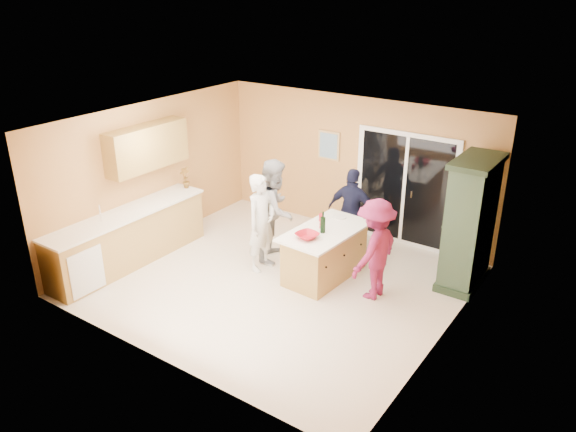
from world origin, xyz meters
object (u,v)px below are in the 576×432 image
Objects in this scene: woman_white at (261,223)px; woman_grey at (275,210)px; woman_navy at (352,211)px; woman_magenta at (375,249)px; green_hutch at (470,225)px; kitchen_island at (325,255)px.

woman_grey reaches higher than woman_white.
woman_magenta is (1.01, -1.14, 0.02)m from woman_navy.
woman_grey is at bearing 36.43° from woman_navy.
woman_white is 1.96m from woman_magenta.
woman_magenta is (2.01, -0.23, -0.10)m from woman_grey.
woman_white is (-2.96, -1.44, -0.19)m from green_hutch.
woman_white is at bearing -157.34° from kitchen_island.
woman_navy is at bearing -31.30° from woman_white.
green_hutch is at bearing 144.01° from woman_magenta.
green_hutch is 1.18× the size of woman_grey.
woman_grey is 1.36m from woman_navy.
kitchen_island is at bearing 88.60° from woman_navy.
woman_white is at bearing 50.29° from woman_navy.
woman_magenta is at bearing -117.24° from woman_grey.
woman_white is 0.94× the size of woman_grey.
kitchen_island is 0.93× the size of woman_grey.
woman_white is 1.68m from woman_navy.
woman_magenta is (0.93, -0.09, 0.40)m from kitchen_island.
woman_white reaches higher than woman_navy.
woman_magenta is at bearing 125.36° from woman_navy.
woman_grey reaches higher than kitchen_island.
woman_navy is at bearing 98.42° from kitchen_island.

